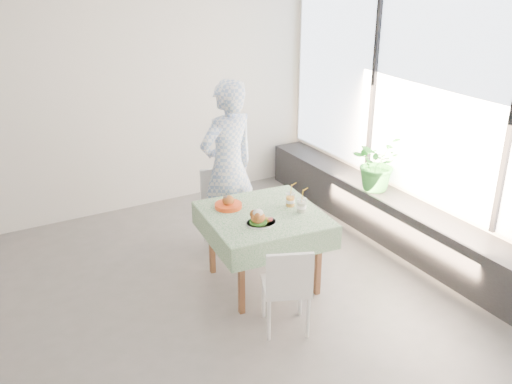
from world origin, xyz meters
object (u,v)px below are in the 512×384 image
juice_cup_orange (290,200)px  potted_plant (377,162)px  chair_near (286,303)px  main_dish (260,219)px  cafe_table (263,240)px  chair_far (223,223)px  diner (228,168)px

juice_cup_orange → potted_plant: (1.38, 0.38, 0.01)m
chair_near → main_dish: (0.05, 0.53, 0.54)m
main_dish → potted_plant: (1.82, 0.57, 0.02)m
cafe_table → chair_far: size_ratio=1.36×
chair_near → main_dish: bearing=84.4°
juice_cup_orange → cafe_table: bearing=-177.8°
chair_far → chair_near: bearing=-97.5°
diner → juice_cup_orange: 0.84m
diner → chair_near: bearing=69.2°
chair_near → juice_cup_orange: 1.04m
chair_far → potted_plant: bearing=-16.3°
chair_far → diner: diner is taller
potted_plant → chair_near: bearing=-149.4°
chair_near → potted_plant: (1.87, 1.11, 0.57)m
chair_near → diner: (0.24, 1.52, 0.67)m
main_dish → potted_plant: 1.91m
cafe_table → main_dish: 0.40m
main_dish → cafe_table: bearing=51.3°
diner → potted_plant: diner is taller
cafe_table → chair_near: size_ratio=1.42×
chair_far → juice_cup_orange: juice_cup_orange is taller
juice_cup_orange → potted_plant: bearing=15.5°
cafe_table → chair_far: 0.90m
chair_far → main_dish: size_ratio=2.96×
cafe_table → diner: (0.05, 0.81, 0.45)m
chair_near → diner: 1.68m
cafe_table → juice_cup_orange: juice_cup_orange is taller
main_dish → potted_plant: bearing=17.5°
cafe_table → diner: 0.93m
diner → juice_cup_orange: size_ratio=7.00×
diner → main_dish: size_ratio=6.47×
cafe_table → chair_far: bearing=89.1°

